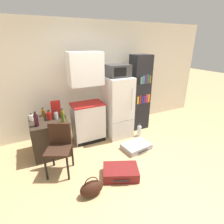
{
  "coord_description": "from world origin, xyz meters",
  "views": [
    {
      "loc": [
        -1.52,
        -2.17,
        2.17
      ],
      "look_at": [
        -0.02,
        0.85,
        0.82
      ],
      "focal_mm": 28.0,
      "sensor_mm": 36.0,
      "label": 1
    }
  ],
  "objects_px": {
    "kitchen_hutch": "(87,103)",
    "water_bottle_front": "(139,131)",
    "bookshelf": "(139,93)",
    "bottle_milk_white": "(32,118)",
    "handbag": "(92,188)",
    "chair": "(59,144)",
    "suitcase_small_flat": "(136,146)",
    "bottle_ketchup_red": "(49,116)",
    "side_table": "(51,136)",
    "suitcase_large_flat": "(121,172)",
    "bottle_wine_dark": "(36,120)",
    "refrigerator": "(117,107)",
    "cereal_box": "(56,108)",
    "bottle_olive_oil": "(63,116)",
    "bottle_amber_beer": "(43,112)",
    "bottle_clear_short": "(56,115)",
    "microwave": "(118,71)"
  },
  "relations": [
    {
      "from": "kitchen_hutch",
      "to": "water_bottle_front",
      "type": "distance_m",
      "value": 1.47
    },
    {
      "from": "bookshelf",
      "to": "bottle_milk_white",
      "type": "height_order",
      "value": "bookshelf"
    },
    {
      "from": "bookshelf",
      "to": "handbag",
      "type": "distance_m",
      "value": 2.67
    },
    {
      "from": "bookshelf",
      "to": "chair",
      "type": "bearing_deg",
      "value": -159.19
    },
    {
      "from": "suitcase_small_flat",
      "to": "chair",
      "type": "bearing_deg",
      "value": 171.46
    },
    {
      "from": "bottle_milk_white",
      "to": "bottle_ketchup_red",
      "type": "bearing_deg",
      "value": -20.36
    },
    {
      "from": "side_table",
      "to": "suitcase_large_flat",
      "type": "height_order",
      "value": "side_table"
    },
    {
      "from": "side_table",
      "to": "bottle_milk_white",
      "type": "height_order",
      "value": "bottle_milk_white"
    },
    {
      "from": "bottle_wine_dark",
      "to": "suitcase_small_flat",
      "type": "height_order",
      "value": "bottle_wine_dark"
    },
    {
      "from": "refrigerator",
      "to": "cereal_box",
      "type": "xyz_separation_m",
      "value": [
        -1.39,
        0.18,
        0.16
      ]
    },
    {
      "from": "kitchen_hutch",
      "to": "suitcase_large_flat",
      "type": "relative_size",
      "value": 2.82
    },
    {
      "from": "bottle_olive_oil",
      "to": "suitcase_small_flat",
      "type": "distance_m",
      "value": 1.68
    },
    {
      "from": "refrigerator",
      "to": "suitcase_small_flat",
      "type": "xyz_separation_m",
      "value": [
        0.06,
        -0.77,
        -0.67
      ]
    },
    {
      "from": "bookshelf",
      "to": "bottle_amber_beer",
      "type": "height_order",
      "value": "bookshelf"
    },
    {
      "from": "side_table",
      "to": "refrigerator",
      "type": "xyz_separation_m",
      "value": [
        1.59,
        0.05,
        0.36
      ]
    },
    {
      "from": "bottle_olive_oil",
      "to": "suitcase_small_flat",
      "type": "bearing_deg",
      "value": -18.91
    },
    {
      "from": "kitchen_hutch",
      "to": "refrigerator",
      "type": "bearing_deg",
      "value": -6.47
    },
    {
      "from": "bottle_wine_dark",
      "to": "suitcase_small_flat",
      "type": "distance_m",
      "value": 2.1
    },
    {
      "from": "bottle_wine_dark",
      "to": "bottle_ketchup_red",
      "type": "distance_m",
      "value": 0.31
    },
    {
      "from": "bottle_amber_beer",
      "to": "suitcase_large_flat",
      "type": "height_order",
      "value": "bottle_amber_beer"
    },
    {
      "from": "bottle_wine_dark",
      "to": "bottle_clear_short",
      "type": "relative_size",
      "value": 1.67
    },
    {
      "from": "refrigerator",
      "to": "suitcase_large_flat",
      "type": "relative_size",
      "value": 2.05
    },
    {
      "from": "refrigerator",
      "to": "bottle_clear_short",
      "type": "bearing_deg",
      "value": -177.56
    },
    {
      "from": "bottle_milk_white",
      "to": "handbag",
      "type": "height_order",
      "value": "bottle_milk_white"
    },
    {
      "from": "refrigerator",
      "to": "chair",
      "type": "distance_m",
      "value": 1.69
    },
    {
      "from": "microwave",
      "to": "water_bottle_front",
      "type": "height_order",
      "value": "microwave"
    },
    {
      "from": "handbag",
      "to": "water_bottle_front",
      "type": "height_order",
      "value": "handbag"
    },
    {
      "from": "bottle_clear_short",
      "to": "side_table",
      "type": "bearing_deg",
      "value": 176.52
    },
    {
      "from": "handbag",
      "to": "water_bottle_front",
      "type": "relative_size",
      "value": 1.08
    },
    {
      "from": "bottle_ketchup_red",
      "to": "suitcase_large_flat",
      "type": "relative_size",
      "value": 0.28
    },
    {
      "from": "side_table",
      "to": "cereal_box",
      "type": "relative_size",
      "value": 2.45
    },
    {
      "from": "cereal_box",
      "to": "handbag",
      "type": "relative_size",
      "value": 0.83
    },
    {
      "from": "bottle_milk_white",
      "to": "microwave",
      "type": "bearing_deg",
      "value": -1.86
    },
    {
      "from": "suitcase_large_flat",
      "to": "suitcase_small_flat",
      "type": "height_order",
      "value": "suitcase_large_flat"
    },
    {
      "from": "water_bottle_front",
      "to": "kitchen_hutch",
      "type": "bearing_deg",
      "value": 161.27
    },
    {
      "from": "bookshelf",
      "to": "bottle_clear_short",
      "type": "distance_m",
      "value": 2.14
    },
    {
      "from": "side_table",
      "to": "bottle_olive_oil",
      "type": "xyz_separation_m",
      "value": [
        0.25,
        -0.23,
        0.49
      ]
    },
    {
      "from": "bottle_milk_white",
      "to": "bottle_wine_dark",
      "type": "xyz_separation_m",
      "value": [
        0.07,
        -0.31,
        0.06
      ]
    },
    {
      "from": "bottle_clear_short",
      "to": "cereal_box",
      "type": "distance_m",
      "value": 0.25
    },
    {
      "from": "bottle_clear_short",
      "to": "chair",
      "type": "height_order",
      "value": "bottle_clear_short"
    },
    {
      "from": "bottle_ketchup_red",
      "to": "handbag",
      "type": "relative_size",
      "value": 0.55
    },
    {
      "from": "cereal_box",
      "to": "water_bottle_front",
      "type": "relative_size",
      "value": 0.9
    },
    {
      "from": "handbag",
      "to": "bookshelf",
      "type": "bearing_deg",
      "value": 40.2
    },
    {
      "from": "cereal_box",
      "to": "water_bottle_front",
      "type": "height_order",
      "value": "cereal_box"
    },
    {
      "from": "kitchen_hutch",
      "to": "bottle_wine_dark",
      "type": "relative_size",
      "value": 7.01
    },
    {
      "from": "bottle_amber_beer",
      "to": "bottle_milk_white",
      "type": "bearing_deg",
      "value": -147.44
    },
    {
      "from": "bottle_milk_white",
      "to": "water_bottle_front",
      "type": "bearing_deg",
      "value": -9.16
    },
    {
      "from": "side_table",
      "to": "refrigerator",
      "type": "relative_size",
      "value": 0.51
    },
    {
      "from": "bottle_olive_oil",
      "to": "chair",
      "type": "xyz_separation_m",
      "value": [
        -0.18,
        -0.43,
        -0.32
      ]
    },
    {
      "from": "handbag",
      "to": "water_bottle_front",
      "type": "bearing_deg",
      "value": 35.27
    }
  ]
}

